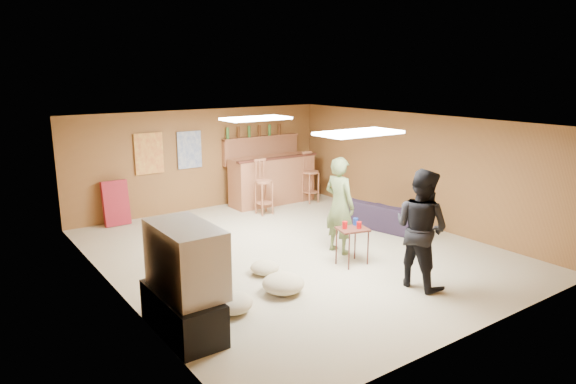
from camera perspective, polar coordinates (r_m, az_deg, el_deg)
ground at (r=8.85m, az=0.75°, el=-6.56°), size 7.00×7.00×0.00m
ceiling at (r=8.36m, az=0.80°, el=7.77°), size 6.00×7.00×0.02m
wall_back at (r=11.50m, az=-9.57°, el=3.57°), size 6.00×0.02×2.20m
wall_front at (r=6.17m, az=20.38°, el=-5.55°), size 6.00×0.02×2.20m
wall_left at (r=7.24m, az=-18.81°, el=-2.68°), size 0.02×7.00×2.20m
wall_right at (r=10.55m, az=14.08°, el=2.49°), size 0.02×7.00×2.20m
tv_stand at (r=6.30m, az=-11.63°, el=-12.94°), size 0.55×1.30×0.50m
dvd_box at (r=6.42m, az=-9.74°, el=-13.31°), size 0.35×0.50×0.08m
tv_body at (r=6.07m, az=-11.31°, el=-7.28°), size 0.60×1.10×0.80m
tv_screen at (r=6.19m, az=-8.68°, el=-6.75°), size 0.02×0.95×0.65m
bar_counter at (r=11.86m, az=-1.77°, el=1.34°), size 2.00×0.60×1.10m
bar_lip at (r=11.55m, az=-1.10°, el=3.80°), size 2.10×0.12×0.05m
bar_shelf at (r=12.07m, az=-2.99°, el=6.12°), size 2.00×0.18×0.05m
bar_backing at (r=12.13m, az=-3.02°, el=4.72°), size 2.00×0.14×0.60m
poster_left at (r=10.96m, az=-15.18°, el=4.15°), size 0.60×0.03×0.85m
poster_right at (r=11.30m, az=-10.90°, el=4.63°), size 0.55×0.03×0.80m
folding_chair_stack at (r=10.74m, az=-18.59°, el=-1.17°), size 0.50×0.26×0.91m
ceiling_panel_front at (r=7.21m, az=7.88°, el=6.53°), size 1.20×0.60×0.04m
ceiling_panel_back at (r=9.36m, az=-3.58°, el=8.15°), size 1.20×0.60×0.04m
person_olive at (r=8.61m, az=5.75°, el=-1.48°), size 0.46×0.64×1.64m
person_black at (r=7.46m, az=14.55°, el=-3.93°), size 0.73×0.89×1.70m
sofa at (r=10.30m, az=10.08°, el=-2.39°), size 1.07×1.86×0.51m
tray_table at (r=8.22m, az=7.14°, el=-6.01°), size 0.54×0.48×0.60m
cup_red_near at (r=8.08m, az=6.33°, el=-3.67°), size 0.09×0.09×0.12m
cup_red_far at (r=8.12m, az=7.90°, el=-3.67°), size 0.10×0.10×0.11m
cup_blue at (r=8.29m, az=7.52°, el=-3.28°), size 0.10×0.10×0.11m
bar_stool_left at (r=10.92m, az=-2.68°, el=0.91°), size 0.50×0.50×1.33m
bar_stool_right at (r=11.94m, az=2.54°, el=1.68°), size 0.47×0.47×1.21m
cushion_near_tv at (r=7.22m, az=-0.53°, el=-10.13°), size 0.60×0.60×0.27m
cushion_mid at (r=7.87m, az=-2.60°, el=-8.39°), size 0.57×0.57×0.20m
cushion_far at (r=6.73m, az=-6.32°, el=-12.13°), size 0.69×0.69×0.25m
bottle_row at (r=11.93m, az=-3.76°, el=6.77°), size 1.48×0.08×0.26m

